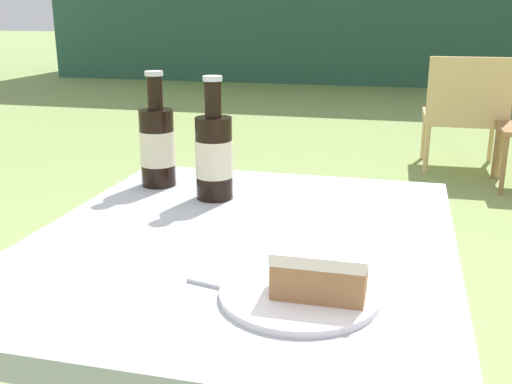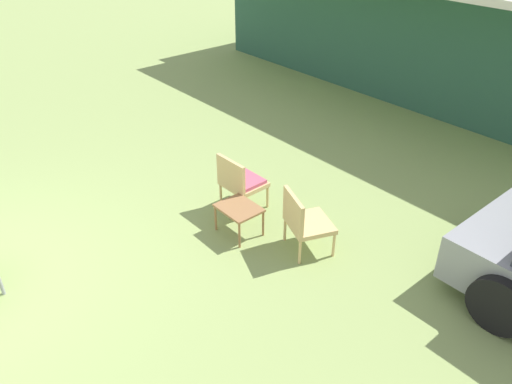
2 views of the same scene
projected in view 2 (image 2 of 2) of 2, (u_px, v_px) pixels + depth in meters
The scene contains 4 objects.
cabin_building at pixel (444, 17), 10.64m from camera, with size 10.50×4.39×3.06m.
wicker_chair_cushioned at pixel (240, 180), 6.94m from camera, with size 0.56×0.52×0.82m.
wicker_chair_plain at pixel (304, 220), 6.11m from camera, with size 0.70×0.68×0.82m.
garden_side_table at pixel (239, 210), 6.46m from camera, with size 0.55×0.45×0.41m.
Camera 2 is at (5.37, -0.16, 3.95)m, focal length 35.00 mm.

